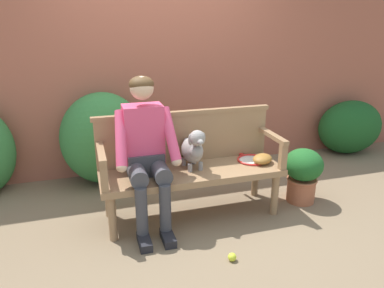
# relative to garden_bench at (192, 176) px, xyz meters

# --- Properties ---
(ground_plane) EXTENTS (40.00, 40.00, 0.00)m
(ground_plane) POSITION_rel_garden_bench_xyz_m (0.00, 0.00, -0.41)
(ground_plane) COLOR #7A664C
(brick_garden_fence) EXTENTS (8.00, 0.30, 2.24)m
(brick_garden_fence) POSITION_rel_garden_bench_xyz_m (0.00, 1.40, 0.71)
(brick_garden_fence) COLOR #9E5642
(brick_garden_fence) RESTS_ON ground
(hedge_bush_mid_right) EXTENTS (0.93, 0.59, 0.74)m
(hedge_bush_mid_right) POSITION_rel_garden_bench_xyz_m (2.59, 1.03, -0.04)
(hedge_bush_mid_right) COLOR #194C1E
(hedge_bush_mid_right) RESTS_ON ground
(hedge_bush_far_right) EXTENTS (0.94, 0.74, 1.04)m
(hedge_bush_far_right) POSITION_rel_garden_bench_xyz_m (-0.72, 1.03, 0.11)
(hedge_bush_far_right) COLOR #337538
(hedge_bush_far_right) RESTS_ON ground
(garden_bench) EXTENTS (1.68, 0.54, 0.47)m
(garden_bench) POSITION_rel_garden_bench_xyz_m (0.00, 0.00, 0.00)
(garden_bench) COLOR #93704C
(garden_bench) RESTS_ON ground
(bench_backrest) EXTENTS (1.72, 0.06, 0.50)m
(bench_backrest) POSITION_rel_garden_bench_xyz_m (0.00, 0.24, 0.31)
(bench_backrest) COLOR #93704C
(bench_backrest) RESTS_ON garden_bench
(bench_armrest_left_end) EXTENTS (0.06, 0.54, 0.28)m
(bench_armrest_left_end) POSITION_rel_garden_bench_xyz_m (-0.80, -0.09, 0.26)
(bench_armrest_left_end) COLOR #93704C
(bench_armrest_left_end) RESTS_ON garden_bench
(bench_armrest_right_end) EXTENTS (0.06, 0.54, 0.28)m
(bench_armrest_right_end) POSITION_rel_garden_bench_xyz_m (0.80, -0.09, 0.26)
(bench_armrest_right_end) COLOR #93704C
(bench_armrest_right_end) RESTS_ON garden_bench
(person_seated) EXTENTS (0.56, 0.67, 1.34)m
(person_seated) POSITION_rel_garden_bench_xyz_m (-0.42, -0.02, 0.33)
(person_seated) COLOR black
(person_seated) RESTS_ON ground
(dog_on_bench) EXTENTS (0.21, 0.40, 0.40)m
(dog_on_bench) POSITION_rel_garden_bench_xyz_m (0.02, 0.02, 0.26)
(dog_on_bench) COLOR gray
(dog_on_bench) RESTS_ON garden_bench
(tennis_racket) EXTENTS (0.36, 0.58, 0.03)m
(tennis_racket) POSITION_rel_garden_bench_xyz_m (0.62, 0.07, 0.07)
(tennis_racket) COLOR red
(tennis_racket) RESTS_ON garden_bench
(baseball_glove) EXTENTS (0.28, 0.27, 0.09)m
(baseball_glove) POSITION_rel_garden_bench_xyz_m (0.69, -0.04, 0.11)
(baseball_glove) COLOR #9E6B2D
(baseball_glove) RESTS_ON garden_bench
(tennis_ball) EXTENTS (0.07, 0.07, 0.07)m
(tennis_ball) POSITION_rel_garden_bench_xyz_m (0.10, -0.77, -0.38)
(tennis_ball) COLOR #CCDB33
(tennis_ball) RESTS_ON ground
(potted_plant) EXTENTS (0.39, 0.39, 0.56)m
(potted_plant) POSITION_rel_garden_bench_xyz_m (1.15, -0.05, -0.09)
(potted_plant) COLOR #A85B3D
(potted_plant) RESTS_ON ground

